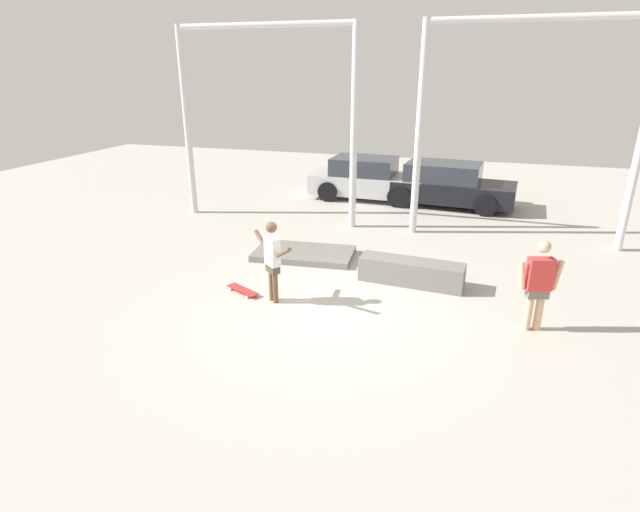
# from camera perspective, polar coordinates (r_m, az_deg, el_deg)

# --- Properties ---
(ground_plane) EXTENTS (36.00, 36.00, 0.00)m
(ground_plane) POSITION_cam_1_polar(r_m,az_deg,el_deg) (9.51, 0.94, -6.53)
(ground_plane) COLOR #B2ADA3
(skateboarder) EXTENTS (1.11, 0.91, 1.65)m
(skateboarder) POSITION_cam_1_polar(r_m,az_deg,el_deg) (9.66, -5.46, -0.14)
(skateboarder) COLOR brown
(skateboarder) RESTS_ON ground_plane
(skateboard) EXTENTS (0.83, 0.55, 0.08)m
(skateboard) POSITION_cam_1_polar(r_m,az_deg,el_deg) (10.43, -8.83, -3.85)
(skateboard) COLOR red
(skateboard) RESTS_ON ground_plane
(grind_box) EXTENTS (2.25, 0.75, 0.53)m
(grind_box) POSITION_cam_1_polar(r_m,az_deg,el_deg) (10.84, 10.37, -1.83)
(grind_box) COLOR slate
(grind_box) RESTS_ON ground_plane
(manual_pad) EXTENTS (2.50, 1.52, 0.15)m
(manual_pad) POSITION_cam_1_polar(r_m,az_deg,el_deg) (12.26, -1.86, 0.28)
(manual_pad) COLOR slate
(manual_pad) RESTS_ON ground_plane
(canopy_support_left) EXTENTS (5.40, 0.20, 5.52)m
(canopy_support_left) POSITION_cam_1_polar(r_m,az_deg,el_deg) (14.88, -6.24, 16.83)
(canopy_support_left) COLOR silver
(canopy_support_left) RESTS_ON ground_plane
(canopy_support_right) EXTENTS (5.40, 0.20, 5.52)m
(canopy_support_right) POSITION_cam_1_polar(r_m,az_deg,el_deg) (13.74, 22.65, 15.13)
(canopy_support_right) COLOR silver
(canopy_support_right) RESTS_ON ground_plane
(parked_car_silver) EXTENTS (3.97, 2.02, 1.44)m
(parked_car_silver) POSITION_cam_1_polar(r_m,az_deg,el_deg) (17.86, 5.38, 8.77)
(parked_car_silver) COLOR #B7BABF
(parked_car_silver) RESTS_ON ground_plane
(parked_car_black) EXTENTS (4.46, 2.26, 1.42)m
(parked_car_black) POSITION_cam_1_polar(r_m,az_deg,el_deg) (17.35, 14.21, 7.86)
(parked_car_black) COLOR black
(parked_car_black) RESTS_ON ground_plane
(bystander) EXTENTS (0.76, 0.33, 1.66)m
(bystander) POSITION_cam_1_polar(r_m,az_deg,el_deg) (9.35, 23.70, -2.79)
(bystander) COLOR #DBAD89
(bystander) RESTS_ON ground_plane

